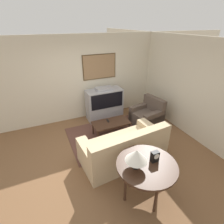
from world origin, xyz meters
The scene contains 12 objects.
ground_plane centered at (0.00, 0.00, 0.00)m, with size 12.00×12.00×0.00m, color brown.
wall_back centered at (0.01, 2.13, 1.36)m, with size 12.00×0.10×2.70m.
wall_right centered at (2.63, 0.00, 1.35)m, with size 0.06×12.00×2.70m.
area_rug centered at (0.44, 0.65, 0.01)m, with size 2.30×1.77×0.01m.
tv centered at (0.71, 1.72, 0.53)m, with size 1.19×0.54×1.12m.
couch centered at (0.36, -0.40, 0.32)m, with size 2.05×1.14×0.92m.
armchair centered at (1.80, 0.75, 0.30)m, with size 0.93×0.94×0.88m.
coffee_table centered at (0.51, 0.71, 0.37)m, with size 1.06×0.56×0.41m.
console_table centered at (0.25, -1.45, 0.74)m, with size 1.07×1.07×0.81m.
table_lamp centered at (0.03, -1.43, 1.07)m, with size 0.38×0.38×0.37m.
mantel_clock centered at (0.41, -1.43, 0.91)m, with size 0.14×0.10×0.20m.
remote centered at (0.45, 0.81, 0.42)m, with size 0.06×0.16×0.02m.
Camera 1 is at (-1.22, -3.27, 3.01)m, focal length 28.00 mm.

